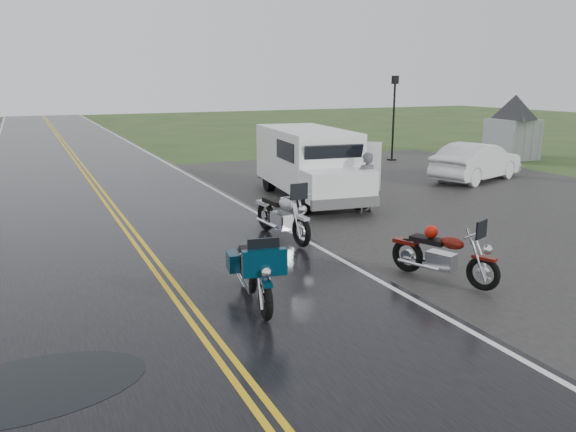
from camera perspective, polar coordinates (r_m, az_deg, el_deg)
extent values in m
plane|color=#2D471E|center=(9.91, -9.90, -9.77)|extent=(120.00, 120.00, 0.00)
cube|color=black|center=(19.35, -17.91, 1.41)|extent=(8.00, 100.00, 0.04)
cube|color=black|center=(19.57, 18.28, 1.50)|extent=(14.00, 24.00, 0.03)
imported|color=#4C4D51|center=(16.85, 7.91, 3.28)|extent=(0.66, 0.44, 1.81)
imported|color=silver|center=(23.39, 18.62, 5.18)|extent=(4.77, 2.88, 1.48)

